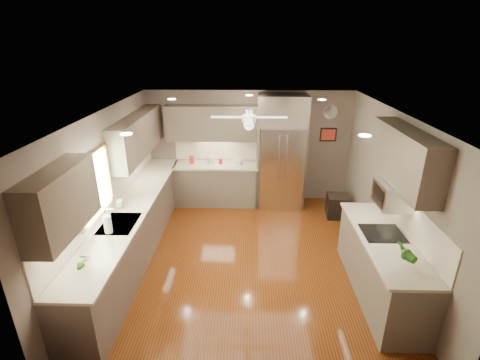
{
  "coord_description": "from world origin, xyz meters",
  "views": [
    {
      "loc": [
        -0.0,
        -5.03,
        3.49
      ],
      "look_at": [
        -0.15,
        0.6,
        1.21
      ],
      "focal_mm": 26.0,
      "sensor_mm": 36.0,
      "label": 1
    }
  ],
  "objects_px": {
    "canister_d": "(221,161)",
    "canister_c": "(211,160)",
    "canister_a": "(192,160)",
    "microwave": "(393,195)",
    "canister_b": "(207,161)",
    "paper_towel": "(108,224)",
    "potted_plant_left": "(82,261)",
    "stool": "(338,206)",
    "bowl": "(238,164)",
    "soap_bottle": "(120,202)",
    "refrigerator": "(281,154)",
    "potted_plant_right": "(406,253)"
  },
  "relations": [
    {
      "from": "bowl",
      "to": "microwave",
      "type": "relative_size",
      "value": 0.38
    },
    {
      "from": "canister_b",
      "to": "potted_plant_right",
      "type": "height_order",
      "value": "potted_plant_right"
    },
    {
      "from": "canister_a",
      "to": "canister_d",
      "type": "bearing_deg",
      "value": -2.12
    },
    {
      "from": "potted_plant_left",
      "to": "stool",
      "type": "distance_m",
      "value": 5.1
    },
    {
      "from": "microwave",
      "to": "bowl",
      "type": "bearing_deg",
      "value": 129.73
    },
    {
      "from": "microwave",
      "to": "refrigerator",
      "type": "bearing_deg",
      "value": 116.09
    },
    {
      "from": "potted_plant_left",
      "to": "refrigerator",
      "type": "relative_size",
      "value": 0.11
    },
    {
      "from": "canister_a",
      "to": "stool",
      "type": "height_order",
      "value": "canister_a"
    },
    {
      "from": "canister_b",
      "to": "canister_c",
      "type": "relative_size",
      "value": 0.83
    },
    {
      "from": "paper_towel",
      "to": "microwave",
      "type": "bearing_deg",
      "value": 3.29
    },
    {
      "from": "stool",
      "to": "potted_plant_left",
      "type": "bearing_deg",
      "value": -139.7
    },
    {
      "from": "canister_a",
      "to": "refrigerator",
      "type": "bearing_deg",
      "value": -2.33
    },
    {
      "from": "canister_a",
      "to": "stool",
      "type": "bearing_deg",
      "value": -11.52
    },
    {
      "from": "canister_a",
      "to": "potted_plant_right",
      "type": "bearing_deg",
      "value": -49.07
    },
    {
      "from": "canister_a",
      "to": "canister_d",
      "type": "height_order",
      "value": "canister_a"
    },
    {
      "from": "paper_towel",
      "to": "canister_c",
      "type": "bearing_deg",
      "value": 68.91
    },
    {
      "from": "refrigerator",
      "to": "stool",
      "type": "bearing_deg",
      "value": -25.33
    },
    {
      "from": "potted_plant_left",
      "to": "stool",
      "type": "bearing_deg",
      "value": 40.3
    },
    {
      "from": "canister_b",
      "to": "paper_towel",
      "type": "distance_m",
      "value": 3.18
    },
    {
      "from": "canister_b",
      "to": "refrigerator",
      "type": "relative_size",
      "value": 0.05
    },
    {
      "from": "bowl",
      "to": "paper_towel",
      "type": "distance_m",
      "value": 3.42
    },
    {
      "from": "canister_c",
      "to": "bowl",
      "type": "xyz_separation_m",
      "value": [
        0.59,
        -0.05,
        -0.06
      ]
    },
    {
      "from": "canister_c",
      "to": "microwave",
      "type": "relative_size",
      "value": 0.29
    },
    {
      "from": "canister_a",
      "to": "bowl",
      "type": "xyz_separation_m",
      "value": [
        1.03,
        -0.07,
        -0.05
      ]
    },
    {
      "from": "canister_b",
      "to": "soap_bottle",
      "type": "xyz_separation_m",
      "value": [
        -1.17,
        -2.2,
        0.03
      ]
    },
    {
      "from": "canister_a",
      "to": "canister_b",
      "type": "bearing_deg",
      "value": -4.0
    },
    {
      "from": "refrigerator",
      "to": "potted_plant_left",
      "type": "bearing_deg",
      "value": -124.76
    },
    {
      "from": "soap_bottle",
      "to": "paper_towel",
      "type": "relative_size",
      "value": 0.69
    },
    {
      "from": "refrigerator",
      "to": "soap_bottle",
      "type": "bearing_deg",
      "value": -142.47
    },
    {
      "from": "canister_c",
      "to": "paper_towel",
      "type": "bearing_deg",
      "value": -111.09
    },
    {
      "from": "canister_b",
      "to": "potted_plant_right",
      "type": "distance_m",
      "value": 4.6
    },
    {
      "from": "canister_d",
      "to": "canister_c",
      "type": "bearing_deg",
      "value": 179.04
    },
    {
      "from": "canister_d",
      "to": "refrigerator",
      "type": "bearing_deg",
      "value": -2.44
    },
    {
      "from": "microwave",
      "to": "stool",
      "type": "bearing_deg",
      "value": 93.68
    },
    {
      "from": "canister_a",
      "to": "microwave",
      "type": "xyz_separation_m",
      "value": [
        3.29,
        -2.79,
        0.46
      ]
    },
    {
      "from": "bowl",
      "to": "stool",
      "type": "relative_size",
      "value": 0.41
    },
    {
      "from": "microwave",
      "to": "canister_b",
      "type": "bearing_deg",
      "value": 136.77
    },
    {
      "from": "potted_plant_left",
      "to": "potted_plant_right",
      "type": "distance_m",
      "value": 3.87
    },
    {
      "from": "canister_b",
      "to": "potted_plant_left",
      "type": "height_order",
      "value": "potted_plant_left"
    },
    {
      "from": "canister_a",
      "to": "refrigerator",
      "type": "distance_m",
      "value": 1.97
    },
    {
      "from": "bowl",
      "to": "stool",
      "type": "bearing_deg",
      "value": -15.02
    },
    {
      "from": "canister_c",
      "to": "potted_plant_right",
      "type": "height_order",
      "value": "potted_plant_right"
    },
    {
      "from": "canister_d",
      "to": "potted_plant_right",
      "type": "relative_size",
      "value": 0.36
    },
    {
      "from": "microwave",
      "to": "canister_a",
      "type": "bearing_deg",
      "value": 139.71
    },
    {
      "from": "soap_bottle",
      "to": "bowl",
      "type": "xyz_separation_m",
      "value": [
        1.86,
        2.15,
        -0.07
      ]
    },
    {
      "from": "canister_a",
      "to": "stool",
      "type": "xyz_separation_m",
      "value": [
        3.15,
        -0.64,
        -0.78
      ]
    },
    {
      "from": "potted_plant_left",
      "to": "potted_plant_right",
      "type": "relative_size",
      "value": 0.84
    },
    {
      "from": "canister_a",
      "to": "soap_bottle",
      "type": "relative_size",
      "value": 0.86
    },
    {
      "from": "bowl",
      "to": "paper_towel",
      "type": "relative_size",
      "value": 0.75
    },
    {
      "from": "canister_b",
      "to": "microwave",
      "type": "distance_m",
      "value": 4.06
    }
  ]
}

